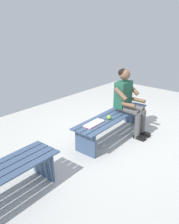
{
  "coord_description": "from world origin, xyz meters",
  "views": [
    {
      "loc": [
        3.22,
        2.21,
        2.01
      ],
      "look_at": [
        0.84,
        0.15,
        0.79
      ],
      "focal_mm": 36.71,
      "sensor_mm": 36.0,
      "label": 1
    }
  ],
  "objects_px": {
    "bench_near": "(113,120)",
    "book_open": "(94,124)",
    "apple": "(109,117)",
    "person_seated": "(128,99)"
  },
  "relations": [
    {
      "from": "bench_near",
      "to": "book_open",
      "type": "xyz_separation_m",
      "value": [
        0.53,
        -0.01,
        0.11
      ]
    },
    {
      "from": "bench_near",
      "to": "apple",
      "type": "relative_size",
      "value": 23.39
    },
    {
      "from": "book_open",
      "to": "apple",
      "type": "bearing_deg",
      "value": 165.51
    },
    {
      "from": "bench_near",
      "to": "book_open",
      "type": "distance_m",
      "value": 0.54
    },
    {
      "from": "bench_near",
      "to": "person_seated",
      "type": "bearing_deg",
      "value": 163.66
    },
    {
      "from": "apple",
      "to": "bench_near",
      "type": "bearing_deg",
      "value": -164.41
    },
    {
      "from": "person_seated",
      "to": "apple",
      "type": "distance_m",
      "value": 0.58
    },
    {
      "from": "person_seated",
      "to": "bench_near",
      "type": "bearing_deg",
      "value": -16.34
    },
    {
      "from": "bench_near",
      "to": "apple",
      "type": "xyz_separation_m",
      "value": [
        0.21,
        0.06,
        0.14
      ]
    },
    {
      "from": "apple",
      "to": "person_seated",
      "type": "bearing_deg",
      "value": 175.62
    }
  ]
}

